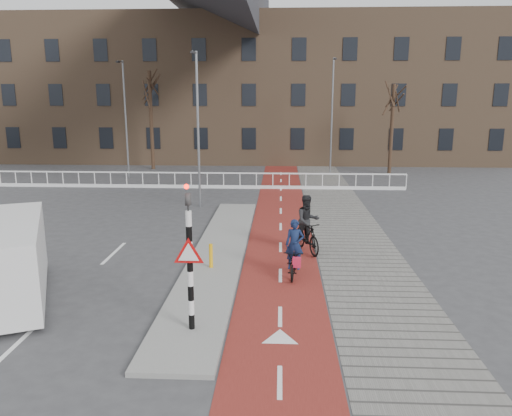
{
  "coord_description": "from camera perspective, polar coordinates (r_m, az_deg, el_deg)",
  "views": [
    {
      "loc": [
        1.47,
        -12.86,
        5.53
      ],
      "look_at": [
        0.58,
        5.0,
        1.5
      ],
      "focal_mm": 35.0,
      "sensor_mm": 36.0,
      "label": 1
    }
  ],
  "objects": [
    {
      "name": "streetlight_left",
      "position": [
        35.24,
        -14.65,
        9.64
      ],
      "size": [
        0.12,
        0.12,
        7.8
      ],
      "primitive_type": "cylinder",
      "color": "slate",
      "rests_on": "ground"
    },
    {
      "name": "streetlight_right",
      "position": [
        35.85,
        8.66,
        10.17
      ],
      "size": [
        0.12,
        0.12,
        8.07
      ],
      "primitive_type": "cylinder",
      "color": "slate",
      "rests_on": "ground"
    },
    {
      "name": "tree_mid",
      "position": [
        39.19,
        -11.89,
        9.72
      ],
      "size": [
        0.27,
        0.27,
        7.35
      ],
      "primitive_type": "cylinder",
      "color": "black",
      "rests_on": "ground"
    },
    {
      "name": "curb_island",
      "position": [
        17.86,
        -4.28,
        -5.17
      ],
      "size": [
        1.8,
        16.0,
        0.12
      ],
      "primitive_type": "cube",
      "color": "gray",
      "rests_on": "ground"
    },
    {
      "name": "traffic_signal",
      "position": [
        11.6,
        -7.61,
        -5.21
      ],
      "size": [
        0.8,
        0.8,
        3.68
      ],
      "color": "black",
      "rests_on": "curb_island"
    },
    {
      "name": "cyclist_far",
      "position": [
        17.98,
        5.88,
        -2.38
      ],
      "size": [
        1.23,
        2.03,
        2.09
      ],
      "rotation": [
        0.0,
        0.0,
        0.37
      ],
      "color": "black",
      "rests_on": "bike_lane"
    },
    {
      "name": "bollard",
      "position": [
        16.16,
        -5.17,
        -5.45
      ],
      "size": [
        0.12,
        0.12,
        0.78
      ],
      "primitive_type": "cylinder",
      "color": "#F3AC0D",
      "rests_on": "curb_island"
    },
    {
      "name": "railing",
      "position": [
        31.0,
        -9.25,
        2.84
      ],
      "size": [
        28.0,
        0.1,
        0.99
      ],
      "color": "silver",
      "rests_on": "ground"
    },
    {
      "name": "bike_lane",
      "position": [
        23.52,
        2.84,
        -0.9
      ],
      "size": [
        2.5,
        60.0,
        0.01
      ],
      "primitive_type": "cube",
      "color": "maroon",
      "rests_on": "ground"
    },
    {
      "name": "ground",
      "position": [
        14.08,
        -3.43,
        -10.46
      ],
      "size": [
        120.0,
        120.0,
        0.0
      ],
      "primitive_type": "plane",
      "color": "#38383A",
      "rests_on": "ground"
    },
    {
      "name": "cyclist_near",
      "position": [
        15.65,
        4.41,
        -5.65
      ],
      "size": [
        0.77,
        1.77,
        1.81
      ],
      "rotation": [
        0.0,
        0.0,
        -0.1
      ],
      "color": "black",
      "rests_on": "bike_lane"
    },
    {
      "name": "van",
      "position": [
        15.27,
        -27.06,
        -5.36
      ],
      "size": [
        3.98,
        5.53,
        2.21
      ],
      "rotation": [
        0.0,
        0.0,
        0.42
      ],
      "color": "silver",
      "rests_on": "ground"
    },
    {
      "name": "tree_right",
      "position": [
        37.14,
        15.24,
        8.63
      ],
      "size": [
        0.26,
        0.26,
        6.35
      ],
      "primitive_type": "cylinder",
      "color": "black",
      "rests_on": "ground"
    },
    {
      "name": "streetlight_near",
      "position": [
        25.11,
        -6.62,
        8.7
      ],
      "size": [
        0.12,
        0.12,
        7.63
      ],
      "primitive_type": "cylinder",
      "color": "slate",
      "rests_on": "ground"
    },
    {
      "name": "townhouse_row",
      "position": [
        45.14,
        -2.94,
        15.59
      ],
      "size": [
        46.0,
        10.0,
        15.9
      ],
      "color": "#7F6047",
      "rests_on": "ground"
    },
    {
      "name": "sidewalk",
      "position": [
        23.69,
        9.63,
        -0.97
      ],
      "size": [
        3.0,
        60.0,
        0.01
      ],
      "primitive_type": "cube",
      "color": "slate",
      "rests_on": "ground"
    }
  ]
}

